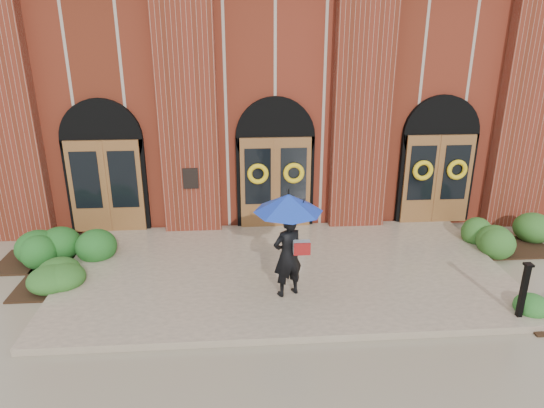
{
  "coord_description": "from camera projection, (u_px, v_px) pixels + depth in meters",
  "views": [
    {
      "loc": [
        -1.01,
        -9.77,
        5.37
      ],
      "look_at": [
        -0.22,
        1.0,
        1.42
      ],
      "focal_mm": 32.0,
      "sensor_mm": 36.0,
      "label": 1
    }
  ],
  "objects": [
    {
      "name": "hedge_front_left",
      "position": [
        54.0,
        275.0,
        10.62
      ],
      "size": [
        1.46,
        1.26,
        0.52
      ],
      "primitive_type": "ellipsoid",
      "color": "#28561D",
      "rests_on": "ground"
    },
    {
      "name": "church_building",
      "position": [
        263.0,
        80.0,
        18.09
      ],
      "size": [
        16.2,
        12.53,
        7.0
      ],
      "color": "maroon",
      "rests_on": "ground"
    },
    {
      "name": "hedge_wall_left",
      "position": [
        66.0,
        247.0,
        11.69
      ],
      "size": [
        2.94,
        1.18,
        0.76
      ],
      "primitive_type": "ellipsoid",
      "color": "#1D541C",
      "rests_on": "ground"
    },
    {
      "name": "hedge_wall_right",
      "position": [
        491.0,
        236.0,
        12.34
      ],
      "size": [
        2.82,
        1.13,
        0.72
      ],
      "primitive_type": "ellipsoid",
      "color": "#2B581F",
      "rests_on": "ground"
    },
    {
      "name": "man_with_umbrella",
      "position": [
        288.0,
        226.0,
        9.55
      ],
      "size": [
        1.82,
        1.82,
        2.19
      ],
      "rotation": [
        0.0,
        0.0,
        3.57
      ],
      "color": "black",
      "rests_on": "landing"
    },
    {
      "name": "ground",
      "position": [
        285.0,
        277.0,
        11.06
      ],
      "size": [
        90.0,
        90.0,
        0.0
      ],
      "primitive_type": "plane",
      "color": "gray",
      "rests_on": "ground"
    },
    {
      "name": "metal_post",
      "position": [
        524.0,
        289.0,
        9.1
      ],
      "size": [
        0.15,
        0.15,
        1.12
      ],
      "rotation": [
        0.0,
        0.0,
        0.02
      ],
      "color": "black",
      "rests_on": "landing"
    },
    {
      "name": "landing",
      "position": [
        284.0,
        271.0,
        11.18
      ],
      "size": [
        10.0,
        5.3,
        0.15
      ],
      "primitive_type": "cube",
      "color": "tan",
      "rests_on": "ground"
    }
  ]
}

